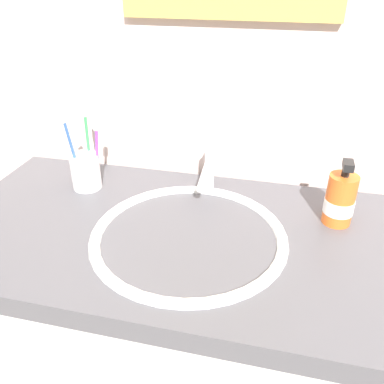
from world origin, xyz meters
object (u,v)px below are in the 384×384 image
faucet (208,169)px  toothbrush_green (88,140)px  soap_dispenser (340,200)px  toothbrush_purple (97,149)px  toothbrush_cup (86,171)px  toothbrush_blue (72,147)px

faucet → toothbrush_green: 0.30m
soap_dispenser → toothbrush_purple: bearing=177.5°
toothbrush_cup → toothbrush_purple: toothbrush_purple is taller
faucet → soap_dispenser: soap_dispenser is taller
toothbrush_purple → toothbrush_blue: 0.06m
toothbrush_cup → toothbrush_green: toothbrush_green is taller
toothbrush_blue → toothbrush_cup: bearing=52.0°
toothbrush_purple → toothbrush_blue: (-0.05, -0.03, 0.01)m
toothbrush_green → toothbrush_purple: size_ratio=1.11×
faucet → toothbrush_green: bearing=-176.8°
faucet → toothbrush_purple: size_ratio=0.85×
toothbrush_purple → toothbrush_blue: bearing=-151.2°
faucet → toothbrush_purple: bearing=-171.0°
toothbrush_green → toothbrush_blue: bearing=-106.3°
toothbrush_cup → toothbrush_purple: 0.07m
soap_dispenser → toothbrush_cup: bearing=178.3°
toothbrush_green → soap_dispenser: bearing=-4.8°
toothbrush_blue → toothbrush_green: bearing=73.7°
toothbrush_purple → toothbrush_green: bearing=144.1°
toothbrush_cup → toothbrush_blue: bearing=-128.0°
soap_dispenser → faucet: bearing=167.5°
faucet → soap_dispenser: size_ratio=0.98×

